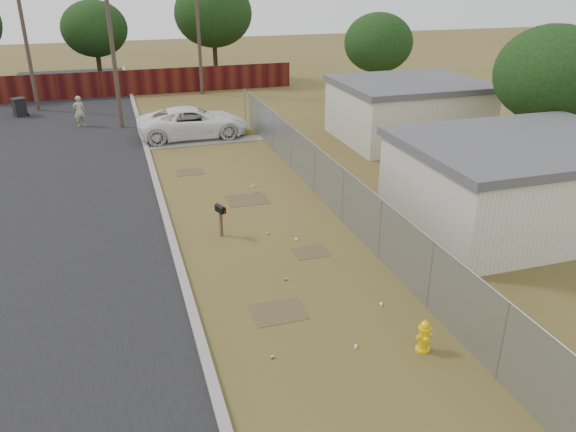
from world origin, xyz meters
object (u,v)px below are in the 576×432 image
object	(u,v)px
pedestrian	(79,111)
trash_bin	(19,107)
mailbox	(220,212)
pickup_truck	(193,122)
fire_hydrant	(424,336)

from	to	relation	value
pedestrian	trash_bin	bearing A→B (deg)	-59.02
pedestrian	trash_bin	xyz separation A→B (m)	(-3.65, 3.72, -0.31)
mailbox	pedestrian	world-z (taller)	pedestrian
pickup_truck	pedestrian	world-z (taller)	pedestrian
pickup_truck	trash_bin	size ratio (longest dim) A/B	5.20
fire_hydrant	pedestrian	bearing A→B (deg)	108.68
fire_hydrant	pickup_truck	bearing A→B (deg)	96.73
mailbox	pickup_truck	world-z (taller)	pickup_truck
fire_hydrant	trash_bin	world-z (taller)	trash_bin
fire_hydrant	pedestrian	xyz separation A→B (m)	(-8.29, 24.53, 0.49)
mailbox	pedestrian	size ratio (longest dim) A/B	0.64
pickup_truck	trash_bin	world-z (taller)	pickup_truck
pedestrian	fire_hydrant	bearing A→B (deg)	95.21
fire_hydrant	trash_bin	size ratio (longest dim) A/B	0.76
pickup_truck	trash_bin	distance (m)	12.43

